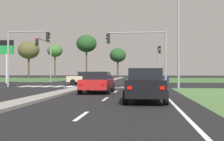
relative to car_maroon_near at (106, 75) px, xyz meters
The scene contains 35 objects.
ground_plane 28.83m from the car_maroon_near, 85.30° to the right, with size 200.00×200.00×0.00m, color black.
median_island_near 47.78m from the car_maroon_near, 87.17° to the right, with size 1.20×22.00×0.14m, color gray.
median_island_far 4.47m from the car_maroon_near, 57.59° to the right, with size 1.20×36.00×0.14m, color gray.
lane_dash_near 53.40m from the car_maroon_near, 83.70° to the right, with size 0.14×2.00×0.01m, color silver.
lane_dash_second 47.44m from the car_maroon_near, 82.90° to the right, with size 0.14×2.00×0.01m, color silver.
lane_dash_third 41.50m from the car_maroon_near, 81.88° to the right, with size 0.14×2.00×0.01m, color silver.
lane_dash_fourth 35.57m from the car_maroon_near, 80.51° to the right, with size 0.14×2.00×0.01m, color silver.
edge_line_right 47.63m from the car_maroon_near, 78.85° to the right, with size 0.14×24.00×0.01m, color silver.
stop_bar_near 36.26m from the car_maroon_near, 80.21° to the right, with size 6.40×0.50×0.01m, color silver.
crosswalk_bar_near 34.17m from the car_maroon_near, 96.79° to the right, with size 0.70×2.80×0.01m, color silver.
crosswalk_bar_second 34.05m from the car_maroon_near, 94.87° to the right, with size 0.70×2.80×0.01m, color silver.
crosswalk_bar_third 33.97m from the car_maroon_near, 92.93° to the right, with size 0.70×2.80×0.01m, color silver.
crosswalk_bar_fourth 33.93m from the car_maroon_near, 90.99° to the right, with size 0.70×2.80×0.01m, color silver.
crosswalk_bar_fifth 33.93m from the car_maroon_near, 89.05° to the right, with size 0.70×2.80×0.01m, color silver.
crosswalk_bar_sixth 33.97m from the car_maroon_near, 87.11° to the right, with size 0.70×2.80×0.01m, color silver.
crosswalk_bar_seventh 34.05m from the car_maroon_near, 85.18° to the right, with size 0.70×2.80×0.01m, color silver.
crosswalk_bar_eighth 34.17m from the car_maroon_near, 83.25° to the right, with size 0.70×2.80×0.01m, color silver.
car_maroon_near is the anchor object (origin of this frame).
car_silver_second 9.92m from the car_maroon_near, 90.17° to the right, with size 2.04×4.20×1.57m.
car_white_third 43.55m from the car_maroon_near, 79.58° to the right, with size 1.95×4.34×1.56m.
car_navy_fourth 29.61m from the car_maroon_near, 73.26° to the right, with size 4.54×2.05×1.46m.
car_red_fifth 42.65m from the car_maroon_near, 83.67° to the right, with size 2.08×4.58×1.47m.
car_black_sixth 48.91m from the car_maroon_near, 80.63° to the right, with size 1.97×4.33×1.62m.
car_beige_seventh 29.14m from the car_maroon_near, 87.38° to the right, with size 4.31×2.07×1.50m.
traffic_signal_far_right 25.74m from the car_maroon_near, 67.10° to the right, with size 0.32×3.94×5.05m.
traffic_signal_near_right 36.30m from the car_maroon_near, 77.50° to the right, with size 5.66×0.32×5.39m.
traffic_signal_far_left 24.99m from the car_maroon_near, 102.21° to the right, with size 0.32×5.82×5.97m.
traffic_signal_near_left 35.64m from the car_maroon_near, 95.97° to the right, with size 4.34×0.32×5.61m.
street_lamp_second 39.14m from the car_maroon_near, 73.48° to the right, with size 2.02×1.80×8.27m.
pedestrian_at_median 16.40m from the car_maroon_near, 81.33° to the right, with size 0.34×0.34×1.63m.
fuel_price_totem 28.40m from the car_maroon_near, 110.12° to the right, with size 1.80×0.24×5.61m.
treeline_near 21.83m from the car_maroon_near, 162.82° to the left, with size 5.17×5.17×9.12m.
treeline_second 15.05m from the car_maroon_near, 159.36° to the left, with size 3.64×3.64×8.19m.
treeline_third 10.51m from the car_maroon_near, 136.35° to the left, with size 4.81×4.81×10.31m.
treeline_fourth 6.45m from the car_maroon_near, 61.82° to the left, with size 3.76×3.76×6.98m.
Camera 1 is at (5.47, -3.61, 1.42)m, focal length 46.40 mm.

